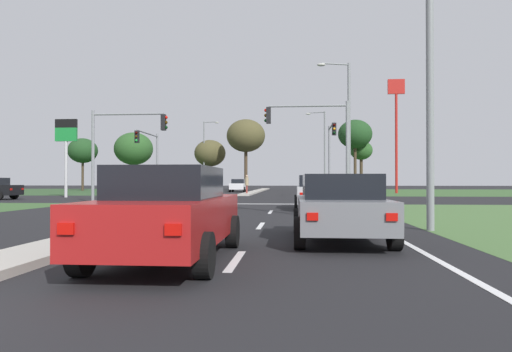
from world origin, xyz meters
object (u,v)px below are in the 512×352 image
(traffic_signal_near_right, at_px, (317,133))
(fastfood_pole_sign, at_px, (396,111))
(street_lamp_fourth, at_px, (205,152))
(treeline_sixth, at_px, (355,134))
(car_silver_near, at_px, (315,192))
(street_lamp_third, at_px, (323,147))
(car_red_fourth, at_px, (170,212))
(traffic_signal_far_left, at_px, (150,151))
(fuel_price_totem, at_px, (66,140))
(treeline_near, at_px, (83,151))
(car_grey_fifth, at_px, (340,207))
(street_lamp_second, at_px, (346,124))
(traffic_signal_far_right, at_px, (331,147))
(car_white_third, at_px, (238,185))
(pedestrian_at_median, at_px, (247,182))
(treeline_fourth, at_px, (246,136))
(treeline_third, at_px, (210,153))
(traffic_signal_near_left, at_px, (120,139))
(treeline_second, at_px, (134,149))
(treeline_fifth, at_px, (361,151))
(street_lamp_near, at_px, (435,13))

(traffic_signal_near_right, xyz_separation_m, fastfood_pole_sign, (9.86, 24.33, 4.92))
(street_lamp_fourth, bearing_deg, treeline_sixth, 1.87)
(car_silver_near, xyz_separation_m, street_lamp_third, (2.43, 31.45, 4.40))
(car_red_fourth, bearing_deg, traffic_signal_near_right, 79.76)
(traffic_signal_far_left, xyz_separation_m, fuel_price_totem, (-6.33, -1.98, 0.78))
(car_silver_near, height_order, treeline_near, treeline_near)
(street_lamp_fourth, relative_size, fuel_price_totem, 1.54)
(car_red_fourth, height_order, car_grey_fifth, car_red_fourth)
(street_lamp_second, bearing_deg, traffic_signal_far_right, 92.39)
(car_white_third, distance_m, pedestrian_at_median, 11.85)
(treeline_fourth, bearing_deg, street_lamp_second, -72.87)
(traffic_signal_far_left, bearing_deg, street_lamp_second, -26.35)
(street_lamp_third, xyz_separation_m, treeline_third, (-15.45, 12.67, 0.13))
(car_red_fourth, bearing_deg, fuel_price_totem, 119.88)
(pedestrian_at_median, bearing_deg, fuel_price_totem, 5.47)
(traffic_signal_near_left, distance_m, street_lamp_fourth, 37.59)
(car_silver_near, xyz_separation_m, fuel_price_totem, (-19.44, 14.30, 3.85))
(car_white_third, height_order, treeline_sixth, treeline_sixth)
(treeline_fourth, bearing_deg, treeline_second, 175.27)
(street_lamp_third, bearing_deg, treeline_third, 140.65)
(car_silver_near, distance_m, treeline_fifth, 46.35)
(car_grey_fifth, height_order, street_lamp_fourth, street_lamp_fourth)
(street_lamp_second, xyz_separation_m, pedestrian_at_median, (-7.93, 14.01, -3.83))
(fuel_price_totem, relative_size, treeline_sixth, 0.64)
(car_red_fourth, bearing_deg, traffic_signal_near_left, 113.26)
(treeline_third, relative_size, treeline_sixth, 0.74)
(street_lamp_third, bearing_deg, car_silver_near, -94.41)
(traffic_signal_near_right, relative_size, traffic_signal_far_left, 1.05)
(traffic_signal_near_right, xyz_separation_m, street_lamp_third, (2.06, 26.26, 1.11))
(traffic_signal_near_left, xyz_separation_m, treeline_near, (-18.71, 34.74, 1.66))
(pedestrian_at_median, distance_m, treeline_second, 26.86)
(street_lamp_fourth, xyz_separation_m, treeline_third, (0.43, 1.42, -0.10))
(car_red_fourth, relative_size, street_lamp_fourth, 0.47)
(treeline_second, relative_size, treeline_sixth, 0.83)
(car_grey_fifth, relative_size, fuel_price_totem, 0.68)
(traffic_signal_near_right, height_order, traffic_signal_far_right, traffic_signal_far_right)
(treeline_second, bearing_deg, traffic_signal_far_right, -44.53)
(car_silver_near, distance_m, treeline_second, 48.35)
(pedestrian_at_median, height_order, fuel_price_totem, fuel_price_totem)
(car_silver_near, relative_size, treeline_second, 0.55)
(car_silver_near, height_order, street_lamp_near, street_lamp_near)
(car_red_fourth, distance_m, fastfood_pole_sign, 46.36)
(car_red_fourth, relative_size, car_grey_fifth, 1.08)
(street_lamp_second, distance_m, pedestrian_at_median, 16.55)
(street_lamp_second, bearing_deg, street_lamp_fourth, 114.96)
(car_silver_near, relative_size, traffic_signal_far_right, 0.74)
(car_white_third, distance_m, traffic_signal_near_left, 29.44)
(fastfood_pole_sign, xyz_separation_m, treeline_third, (-23.24, 14.59, -3.69))
(street_lamp_near, distance_m, fuel_price_totem, 32.36)
(car_white_third, height_order, treeline_third, treeline_third)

